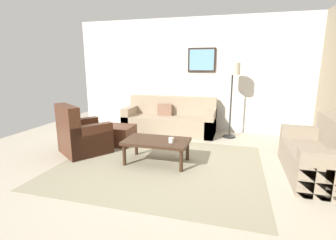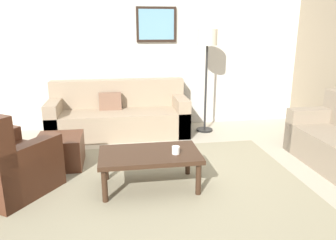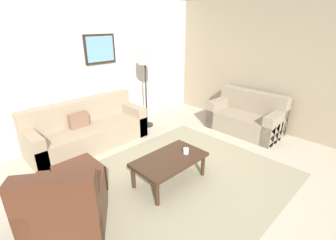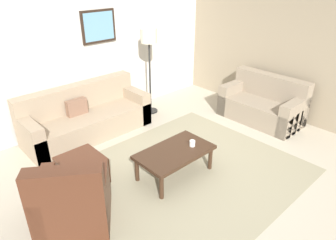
% 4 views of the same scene
% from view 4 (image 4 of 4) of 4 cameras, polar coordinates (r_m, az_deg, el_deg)
% --- Properties ---
extents(ground_plane, '(8.00, 8.00, 0.00)m').
position_cam_4_polar(ground_plane, '(4.60, 2.84, -10.12)').
color(ground_plane, '#B2A893').
extents(rear_partition, '(6.00, 0.12, 2.80)m').
position_cam_4_polar(rear_partition, '(5.95, -15.44, 12.58)').
color(rear_partition, silver).
rests_on(rear_partition, ground_plane).
extents(stone_feature_panel, '(0.12, 5.20, 2.80)m').
position_cam_4_polar(stone_feature_panel, '(6.36, 22.93, 12.33)').
color(stone_feature_panel, gray).
rests_on(stone_feature_panel, ground_plane).
extents(area_rug, '(3.35, 2.79, 0.01)m').
position_cam_4_polar(area_rug, '(4.60, 2.84, -10.08)').
color(area_rug, gray).
rests_on(area_rug, ground_plane).
extents(couch_main, '(2.23, 0.85, 0.88)m').
position_cam_4_polar(couch_main, '(5.74, -15.14, 0.37)').
color(couch_main, gray).
rests_on(couch_main, ground_plane).
extents(couch_loveseat, '(0.81, 1.53, 0.88)m').
position_cam_4_polar(couch_loveseat, '(6.35, 17.32, 2.66)').
color(couch_loveseat, gray).
rests_on(couch_loveseat, ground_plane).
extents(armchair_leather, '(1.11, 1.11, 0.95)m').
position_cam_4_polar(armchair_leather, '(3.80, -17.25, -14.84)').
color(armchair_leather, '#4C2819').
rests_on(armchair_leather, ground_plane).
extents(ottoman, '(0.56, 0.56, 0.40)m').
position_cam_4_polar(ottoman, '(4.51, -15.70, -8.95)').
color(ottoman, '#4C2819').
rests_on(ottoman, ground_plane).
extents(coffee_table, '(1.10, 0.64, 0.41)m').
position_cam_4_polar(coffee_table, '(4.40, 1.27, -6.27)').
color(coffee_table, '#382316').
rests_on(coffee_table, ground_plane).
extents(cup, '(0.08, 0.08, 0.09)m').
position_cam_4_polar(cup, '(4.48, 4.54, -4.34)').
color(cup, white).
rests_on(cup, coffee_table).
extents(lamp_standing, '(0.32, 0.32, 1.71)m').
position_cam_4_polar(lamp_standing, '(6.05, -3.54, 13.77)').
color(lamp_standing, black).
rests_on(lamp_standing, ground_plane).
extents(framed_artwork, '(0.68, 0.04, 0.58)m').
position_cam_4_polar(framed_artwork, '(5.95, -12.77, 16.62)').
color(framed_artwork, black).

